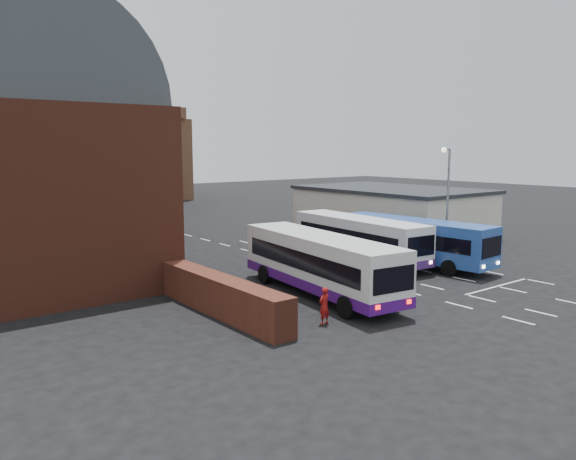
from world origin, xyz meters
TOP-DOWN VIEW (x-y plane):
  - ground at (0.00, 0.00)m, footprint 180.00×180.00m
  - railway_station at (-15.50, 21.00)m, footprint 12.00×28.00m
  - forecourt_wall at (-10.20, 2.00)m, footprint 1.20×10.00m
  - cream_building at (15.00, 14.00)m, footprint 10.40×16.40m
  - brick_terrace at (-6.00, 46.00)m, footprint 22.00×10.00m
  - castle_keep at (6.00, 66.00)m, footprint 22.00×22.00m
  - bus_white_outbound at (-4.17, 1.87)m, footprint 4.14×12.05m
  - bus_white_inbound at (3.63, 6.73)m, footprint 3.46×11.48m
  - bus_blue at (6.00, 3.94)m, footprint 3.45×11.39m
  - bus_red_double at (-1.60, 30.87)m, footprint 3.54×10.29m
  - street_lamp at (8.34, 3.12)m, footprint 1.52×0.72m
  - pedestrian_red at (-7.38, -2.11)m, footprint 0.67×0.49m
  - pedestrian_beige at (-4.62, -2.05)m, footprint 0.83×0.73m

SIDE VIEW (x-z plane):
  - ground at x=0.00m, z-range 0.00..0.00m
  - pedestrian_beige at x=-4.62m, z-range 0.00..1.45m
  - pedestrian_red at x=-7.38m, z-range 0.00..1.70m
  - forecourt_wall at x=-10.20m, z-range 0.00..1.80m
  - bus_blue at x=6.00m, z-range 0.28..3.34m
  - bus_white_inbound at x=3.63m, z-range 0.28..3.37m
  - bus_white_outbound at x=-4.17m, z-range 0.29..3.51m
  - bus_red_double at x=-1.60m, z-range 0.13..4.16m
  - cream_building at x=15.00m, z-range 0.03..4.28m
  - street_lamp at x=8.34m, z-range 0.81..8.68m
  - brick_terrace at x=-6.00m, z-range 0.00..11.00m
  - castle_keep at x=6.00m, z-range 0.00..12.00m
  - railway_station at x=-15.50m, z-range -0.36..15.64m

